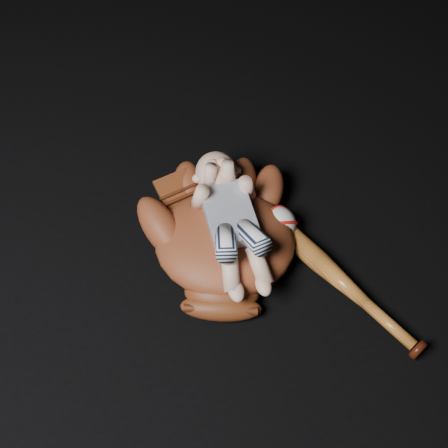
# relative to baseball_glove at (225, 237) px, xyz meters

# --- Properties ---
(baseball_glove) EXTENTS (0.49, 0.51, 0.13)m
(baseball_glove) POSITION_rel_baseball_glove_xyz_m (0.00, 0.00, 0.00)
(baseball_glove) COLOR #622815
(baseball_glove) RESTS_ON ground
(newborn_baby) EXTENTS (0.18, 0.35, 0.14)m
(newborn_baby) POSITION_rel_baseball_glove_xyz_m (0.02, -0.00, 0.05)
(newborn_baby) COLOR #DEA88F
(newborn_baby) RESTS_ON baseball_glove
(baseball_bat) EXTENTS (0.23, 0.47, 0.05)m
(baseball_bat) POSITION_rel_baseball_glove_xyz_m (0.19, -0.12, -0.04)
(baseball_bat) COLOR #A75B20
(baseball_bat) RESTS_ON ground
(baseball) EXTENTS (0.09, 0.09, 0.08)m
(baseball) POSITION_rel_baseball_glove_xyz_m (0.12, 0.01, -0.02)
(baseball) COLOR white
(baseball) RESTS_ON ground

